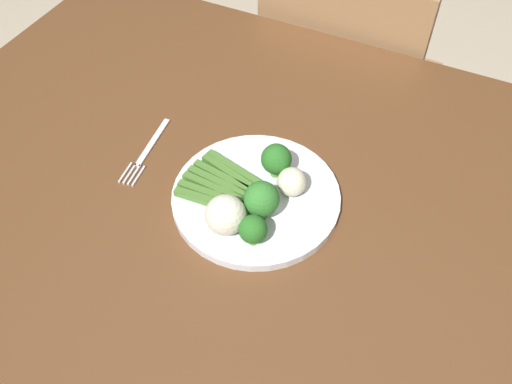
{
  "coord_description": "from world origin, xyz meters",
  "views": [
    {
      "loc": [
        -0.3,
        0.52,
        1.42
      ],
      "look_at": [
        -0.06,
        0.04,
        0.77
      ],
      "focal_mm": 38.13,
      "sensor_mm": 36.0,
      "label": 1
    }
  ],
  "objects_px": {
    "dining_table": "(234,214)",
    "asparagus_bundle": "(223,185)",
    "plate": "(256,197)",
    "broccoli_front": "(262,199)",
    "cauliflower_back": "(226,215)",
    "fork": "(147,151)",
    "chair": "(342,91)",
    "broccoli_outer_edge": "(276,159)",
    "cauliflower_back_right": "(292,182)",
    "broccoli_near_center": "(253,230)"
  },
  "relations": [
    {
      "from": "chair",
      "to": "cauliflower_back",
      "type": "relative_size",
      "value": 14.28
    },
    {
      "from": "chair",
      "to": "fork",
      "type": "bearing_deg",
      "value": 75.53
    },
    {
      "from": "chair",
      "to": "fork",
      "type": "distance_m",
      "value": 0.67
    },
    {
      "from": "plate",
      "to": "asparagus_bundle",
      "type": "xyz_separation_m",
      "value": [
        0.05,
        0.01,
        0.01
      ]
    },
    {
      "from": "broccoli_front",
      "to": "asparagus_bundle",
      "type": "bearing_deg",
      "value": -16.03
    },
    {
      "from": "cauliflower_back_right",
      "to": "broccoli_outer_edge",
      "type": "bearing_deg",
      "value": -31.77
    },
    {
      "from": "asparagus_bundle",
      "to": "cauliflower_back_right",
      "type": "height_order",
      "value": "cauliflower_back_right"
    },
    {
      "from": "dining_table",
      "to": "cauliflower_back_right",
      "type": "relative_size",
      "value": 25.41
    },
    {
      "from": "asparagus_bundle",
      "to": "broccoli_front",
      "type": "bearing_deg",
      "value": 169.95
    },
    {
      "from": "asparagus_bundle",
      "to": "broccoli_outer_edge",
      "type": "bearing_deg",
      "value": -129.31
    },
    {
      "from": "broccoli_near_center",
      "to": "cauliflower_back",
      "type": "height_order",
      "value": "cauliflower_back"
    },
    {
      "from": "chair",
      "to": "plate",
      "type": "height_order",
      "value": "chair"
    },
    {
      "from": "broccoli_front",
      "to": "cauliflower_back_right",
      "type": "bearing_deg",
      "value": -109.85
    },
    {
      "from": "cauliflower_back",
      "to": "broccoli_outer_edge",
      "type": "bearing_deg",
      "value": -99.73
    },
    {
      "from": "dining_table",
      "to": "asparagus_bundle",
      "type": "relative_size",
      "value": 8.88
    },
    {
      "from": "dining_table",
      "to": "plate",
      "type": "bearing_deg",
      "value": 149.23
    },
    {
      "from": "cauliflower_back",
      "to": "fork",
      "type": "bearing_deg",
      "value": -24.76
    },
    {
      "from": "chair",
      "to": "broccoli_front",
      "type": "bearing_deg",
      "value": 97.55
    },
    {
      "from": "chair",
      "to": "broccoli_near_center",
      "type": "xyz_separation_m",
      "value": [
        -0.08,
        0.69,
        0.3
      ]
    },
    {
      "from": "plate",
      "to": "cauliflower_back",
      "type": "distance_m",
      "value": 0.09
    },
    {
      "from": "plate",
      "to": "broccoli_near_center",
      "type": "xyz_separation_m",
      "value": [
        -0.03,
        0.08,
        0.04
      ]
    },
    {
      "from": "cauliflower_back",
      "to": "plate",
      "type": "bearing_deg",
      "value": -98.6
    },
    {
      "from": "plate",
      "to": "fork",
      "type": "height_order",
      "value": "plate"
    },
    {
      "from": "dining_table",
      "to": "asparagus_bundle",
      "type": "bearing_deg",
      "value": 101.55
    },
    {
      "from": "chair",
      "to": "plate",
      "type": "distance_m",
      "value": 0.66
    },
    {
      "from": "fork",
      "to": "broccoli_near_center",
      "type": "bearing_deg",
      "value": 61.56
    },
    {
      "from": "asparagus_bundle",
      "to": "dining_table",
      "type": "bearing_deg",
      "value": -72.47
    },
    {
      "from": "asparagus_bundle",
      "to": "cauliflower_back",
      "type": "xyz_separation_m",
      "value": [
        -0.04,
        0.07,
        0.02
      ]
    },
    {
      "from": "dining_table",
      "to": "broccoli_outer_edge",
      "type": "distance_m",
      "value": 0.18
    },
    {
      "from": "broccoli_front",
      "to": "cauliflower_back_right",
      "type": "height_order",
      "value": "broccoli_front"
    },
    {
      "from": "broccoli_outer_edge",
      "to": "cauliflower_back_right",
      "type": "xyz_separation_m",
      "value": [
        -0.04,
        0.02,
        -0.01
      ]
    },
    {
      "from": "plate",
      "to": "fork",
      "type": "distance_m",
      "value": 0.21
    },
    {
      "from": "asparagus_bundle",
      "to": "fork",
      "type": "height_order",
      "value": "asparagus_bundle"
    },
    {
      "from": "asparagus_bundle",
      "to": "cauliflower_back",
      "type": "relative_size",
      "value": 2.16
    },
    {
      "from": "broccoli_front",
      "to": "fork",
      "type": "height_order",
      "value": "broccoli_front"
    },
    {
      "from": "plate",
      "to": "cauliflower_back",
      "type": "height_order",
      "value": "cauliflower_back"
    },
    {
      "from": "broccoli_outer_edge",
      "to": "fork",
      "type": "xyz_separation_m",
      "value": [
        0.22,
        0.04,
        -0.05
      ]
    },
    {
      "from": "broccoli_outer_edge",
      "to": "cauliflower_back",
      "type": "bearing_deg",
      "value": 80.27
    },
    {
      "from": "chair",
      "to": "plate",
      "type": "relative_size",
      "value": 3.29
    },
    {
      "from": "broccoli_front",
      "to": "plate",
      "type": "bearing_deg",
      "value": -53.08
    },
    {
      "from": "dining_table",
      "to": "asparagus_bundle",
      "type": "xyz_separation_m",
      "value": [
        -0.01,
        0.05,
        0.14
      ]
    },
    {
      "from": "asparagus_bundle",
      "to": "broccoli_outer_edge",
      "type": "relative_size",
      "value": 2.21
    },
    {
      "from": "plate",
      "to": "broccoli_front",
      "type": "distance_m",
      "value": 0.06
    },
    {
      "from": "dining_table",
      "to": "broccoli_outer_edge",
      "type": "relative_size",
      "value": 19.65
    },
    {
      "from": "asparagus_bundle",
      "to": "broccoli_front",
      "type": "xyz_separation_m",
      "value": [
        -0.08,
        0.02,
        0.03
      ]
    },
    {
      "from": "plate",
      "to": "chair",
      "type": "bearing_deg",
      "value": -86.0
    },
    {
      "from": "dining_table",
      "to": "broccoli_near_center",
      "type": "xyz_separation_m",
      "value": [
        -0.1,
        0.12,
        0.16
      ]
    },
    {
      "from": "plate",
      "to": "broccoli_front",
      "type": "xyz_separation_m",
      "value": [
        -0.03,
        0.03,
        0.04
      ]
    },
    {
      "from": "cauliflower_back_right",
      "to": "chair",
      "type": "bearing_deg",
      "value": -81.19
    },
    {
      "from": "cauliflower_back",
      "to": "cauliflower_back_right",
      "type": "height_order",
      "value": "cauliflower_back"
    }
  ]
}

